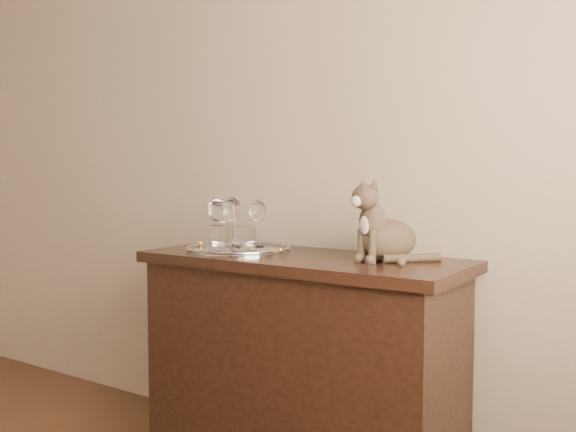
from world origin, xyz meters
name	(u,v)px	position (x,y,z in m)	size (l,w,h in m)	color
wall_back	(228,129)	(0.00, 2.25, 1.35)	(4.00, 0.10, 2.70)	#C2AA91
sideboard	(302,370)	(0.60, 1.94, 0.42)	(1.20, 0.50, 0.85)	black
tray	(239,250)	(0.32, 1.92, 0.85)	(0.40, 0.40, 0.01)	silver
wine_glass_a	(222,224)	(0.21, 1.95, 0.95)	(0.07, 0.07, 0.18)	silver
wine_glass_b	(258,223)	(0.33, 2.04, 0.95)	(0.07, 0.07, 0.19)	white
wine_glass_c	(218,223)	(0.23, 1.90, 0.96)	(0.08, 0.08, 0.20)	white
wine_glass_d	(232,223)	(0.29, 1.91, 0.96)	(0.08, 0.08, 0.20)	white
tumbler_a	(244,239)	(0.40, 1.86, 0.91)	(0.09, 0.09, 0.10)	white
tumbler_b	(220,239)	(0.34, 1.79, 0.91)	(0.09, 0.09, 0.10)	white
cat	(387,219)	(0.90, 2.01, 0.99)	(0.28, 0.26, 0.28)	brown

